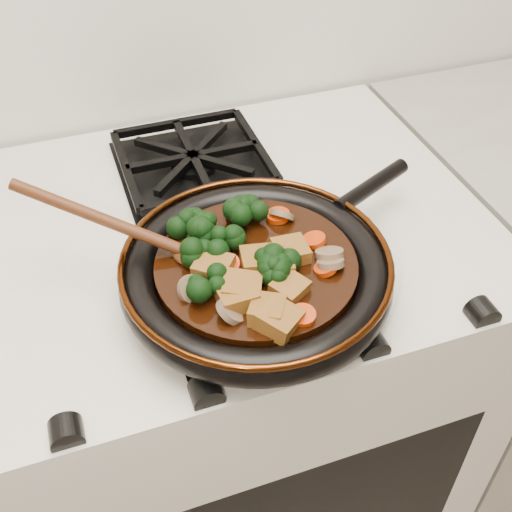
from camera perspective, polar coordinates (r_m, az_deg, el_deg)
name	(u,v)px	position (r m, az deg, el deg)	size (l,w,h in m)	color
stove	(229,403)	(1.26, -2.45, -12.92)	(0.76, 0.60, 0.90)	silver
burner_grate_front	(251,280)	(0.81, -0.43, -2.17)	(0.23, 0.23, 0.03)	black
burner_grate_back	(193,161)	(1.02, -5.61, 8.38)	(0.23, 0.23, 0.03)	black
skillet	(257,271)	(0.78, 0.12, -1.32)	(0.44, 0.33, 0.05)	black
braising_sauce	(256,269)	(0.78, 0.00, -1.13)	(0.25, 0.25, 0.02)	black
tofu_cube_0	(267,311)	(0.70, 1.02, -4.94)	(0.04, 0.04, 0.02)	brown
tofu_cube_1	(290,289)	(0.73, 3.01, -2.91)	(0.03, 0.04, 0.02)	brown
tofu_cube_2	(237,297)	(0.72, -1.72, -3.68)	(0.04, 0.04, 0.02)	brown
tofu_cube_3	(241,289)	(0.73, -1.31, -2.94)	(0.04, 0.04, 0.02)	brown
tofu_cube_4	(278,267)	(0.75, 1.99, -0.95)	(0.04, 0.04, 0.02)	brown
tofu_cube_5	(258,262)	(0.76, 0.21, -0.53)	(0.04, 0.04, 0.02)	brown
tofu_cube_6	(214,268)	(0.75, -3.77, -1.08)	(0.04, 0.04, 0.02)	brown
tofu_cube_7	(279,320)	(0.70, 2.06, -5.69)	(0.04, 0.04, 0.02)	brown
tofu_cube_8	(290,252)	(0.77, 3.07, 0.36)	(0.04, 0.04, 0.02)	brown
broccoli_floret_0	(270,266)	(0.75, 1.28, -0.93)	(0.06, 0.06, 0.05)	black
broccoli_floret_1	(208,288)	(0.73, -4.28, -2.88)	(0.06, 0.06, 0.05)	black
broccoli_floret_2	(280,266)	(0.75, 2.16, -0.92)	(0.06, 0.06, 0.06)	black
broccoli_floret_3	(188,229)	(0.81, -6.06, 2.39)	(0.06, 0.06, 0.05)	black
broccoli_floret_4	(243,212)	(0.83, -1.17, 3.96)	(0.06, 0.06, 0.05)	black
broccoli_floret_5	(248,213)	(0.83, -0.72, 3.81)	(0.06, 0.06, 0.05)	black
broccoli_floret_6	(195,251)	(0.77, -5.41, 0.47)	(0.06, 0.06, 0.06)	black
broccoli_floret_7	(201,230)	(0.80, -4.90, 2.30)	(0.06, 0.06, 0.06)	black
broccoli_floret_8	(273,273)	(0.74, 1.56, -1.49)	(0.06, 0.06, 0.05)	black
broccoli_floret_9	(226,245)	(0.78, -2.70, 0.96)	(0.06, 0.06, 0.05)	black
carrot_coin_0	(314,240)	(0.80, 5.18, 1.43)	(0.03, 0.03, 0.01)	#C32F05
carrot_coin_1	(326,268)	(0.76, 6.21, -1.05)	(0.03, 0.03, 0.01)	#C32F05
carrot_coin_2	(278,216)	(0.83, 1.97, 3.61)	(0.03, 0.03, 0.01)	#C32F05
carrot_coin_3	(303,315)	(0.71, 4.19, -5.27)	(0.03, 0.03, 0.01)	#C32F05
carrot_coin_4	(228,265)	(0.76, -2.53, -0.82)	(0.03, 0.03, 0.01)	#C32F05
carrot_coin_5	(226,283)	(0.74, -2.72, -2.45)	(0.03, 0.03, 0.01)	#C32F05
mushroom_slice_0	(331,263)	(0.76, 6.65, -0.66)	(0.03, 0.03, 0.01)	brown
mushroom_slice_1	(282,215)	(0.83, 2.34, 3.67)	(0.03, 0.03, 0.01)	brown
mushroom_slice_2	(329,254)	(0.78, 6.54, 0.22)	(0.03, 0.03, 0.01)	brown
mushroom_slice_3	(192,289)	(0.73, -5.71, -2.94)	(0.03, 0.03, 0.01)	brown
mushroom_slice_4	(230,311)	(0.71, -2.29, -4.89)	(0.04, 0.04, 0.01)	brown
wooden_spoon	(144,235)	(0.78, -9.89, 1.81)	(0.14, 0.10, 0.23)	#4F2611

